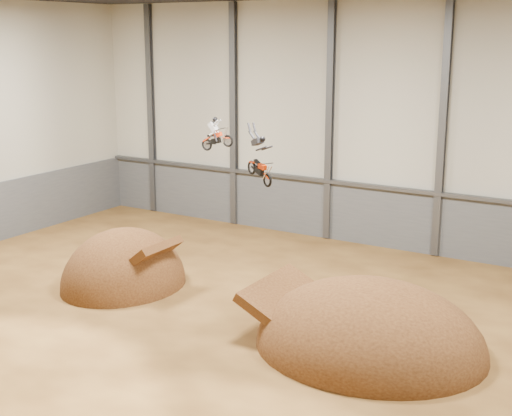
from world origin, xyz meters
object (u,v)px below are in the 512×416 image
Objects in this scene: takeoff_ramp at (124,285)px; landing_ramp at (369,348)px; fmx_rider_b at (259,155)px; fmx_rider_a at (218,132)px.

takeoff_ramp is 13.10m from landing_ramp.
fmx_rider_b is (7.88, -0.27, 7.21)m from takeoff_ramp.
fmx_rider_a is (3.91, 2.64, 7.56)m from takeoff_ramp.
landing_ramp is at bearing 24.83° from fmx_rider_b.
takeoff_ramp is at bearing -145.53° from fmx_rider_a.
landing_ramp is (13.09, -0.50, 0.00)m from takeoff_ramp.
fmx_rider_a is (-9.19, 3.14, 7.56)m from landing_ramp.
fmx_rider_a is at bearing 171.10° from fmx_rider_b.
fmx_rider_a reaches higher than takeoff_ramp.
fmx_rider_b is at bearing -35.82° from fmx_rider_a.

